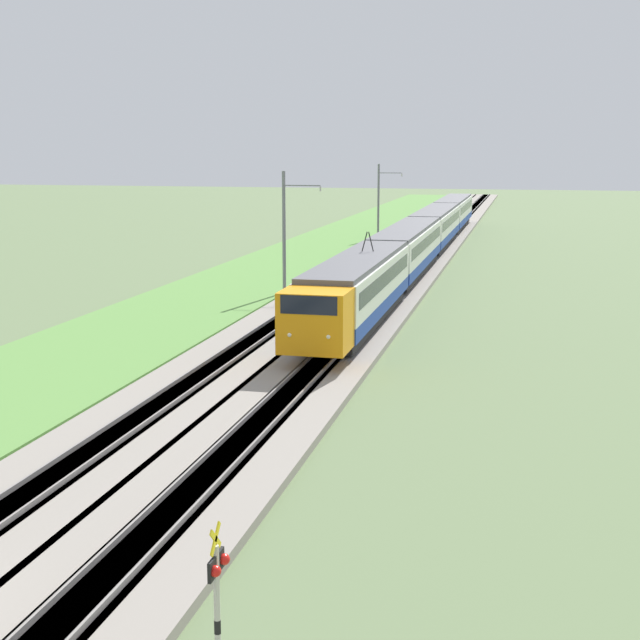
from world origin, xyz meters
name	(u,v)px	position (x,y,z in m)	size (l,w,h in m)	color
ballast_main	(349,277)	(50.00, 0.00, 0.15)	(240.00, 4.40, 0.30)	gray
ballast_adjacent	(405,278)	(50.00, -4.15, 0.15)	(240.00, 4.40, 0.30)	gray
track_main	(349,276)	(50.00, 0.00, 0.16)	(240.00, 1.57, 0.45)	#4C4238
track_adjacent	(405,278)	(50.00, -4.15, 0.16)	(240.00, 1.57, 0.45)	#4C4238
grass_verge	(256,275)	(50.00, 7.09, 0.06)	(240.00, 8.87, 0.12)	#5B8E42
passenger_train	(424,235)	(61.01, -4.15, 2.28)	(79.19, 2.97, 4.89)	orange
crossing_signal_far	(218,592)	(0.17, -7.73, 1.87)	(0.70, 0.23, 3.09)	beige
catenary_mast_mid	(285,231)	(41.96, 2.57, 4.11)	(0.22, 2.56, 7.94)	slate
catenary_mast_far	(379,201)	(78.65, 2.57, 4.03)	(0.22, 2.56, 7.78)	slate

